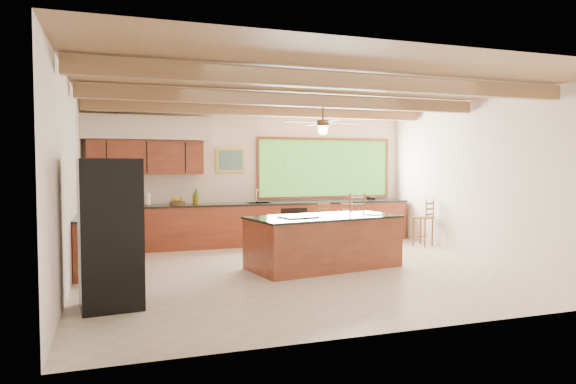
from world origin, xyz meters
name	(u,v)px	position (x,y,z in m)	size (l,w,h in m)	color
ground	(306,270)	(0.00, 0.00, 0.00)	(7.20, 7.20, 0.00)	beige
room_shell	(284,138)	(-0.17, 0.65, 2.21)	(7.27, 6.54, 3.02)	silver
counter_run	(226,227)	(-0.82, 2.52, 0.46)	(7.12, 3.10, 1.28)	brown
island	(323,242)	(0.36, 0.13, 0.44)	(2.70, 1.61, 0.90)	brown
refrigerator	(110,234)	(-3.05, -1.30, 0.91)	(0.78, 0.76, 1.82)	black
bar_stool_a	(343,219)	(1.58, 1.96, 0.60)	(0.45, 0.45, 1.02)	brown
bar_stool_b	(321,218)	(1.27, 2.40, 0.59)	(0.37, 0.37, 1.00)	brown
bar_stool_c	(353,216)	(1.60, 1.54, 0.70)	(0.48, 0.48, 1.19)	brown
bar_stool_d	(424,218)	(3.30, 1.55, 0.61)	(0.49, 0.49, 1.02)	brown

